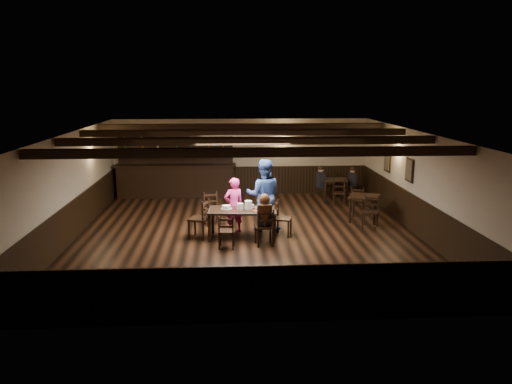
{
  "coord_description": "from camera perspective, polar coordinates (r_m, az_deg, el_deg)",
  "views": [
    {
      "loc": [
        -0.53,
        -12.68,
        3.92
      ],
      "look_at": [
        0.24,
        0.2,
        1.1
      ],
      "focal_mm": 35.0,
      "sensor_mm": 36.0,
      "label": 1
    }
  ],
  "objects": [
    {
      "name": "back_table_b",
      "position": [
        17.06,
        9.01,
        1.11
      ],
      "size": [
        0.93,
        0.93,
        0.75
      ],
      "color": "black",
      "rests_on": "ground"
    },
    {
      "name": "chair_end_left",
      "position": [
        12.87,
        -6.2,
        -2.72
      ],
      "size": [
        0.58,
        0.6,
        1.02
      ],
      "color": "black",
      "rests_on": "ground"
    },
    {
      "name": "menu_blue",
      "position": [
        12.93,
        0.88,
        -1.86
      ],
      "size": [
        0.36,
        0.27,
        0.0
      ],
      "primitive_type": "cube",
      "rotation": [
        0.0,
        0.0,
        -0.1
      ],
      "color": "#0E1C47",
      "rests_on": "dining_table"
    },
    {
      "name": "tea_light",
      "position": [
        12.87,
        -1.15,
        -1.83
      ],
      "size": [
        0.06,
        0.06,
        0.06
      ],
      "color": "#A5A8AD",
      "rests_on": "dining_table"
    },
    {
      "name": "chair_end_right",
      "position": [
        13.06,
        2.78,
        -2.7
      ],
      "size": [
        0.52,
        0.53,
        0.93
      ],
      "color": "black",
      "rests_on": "ground"
    },
    {
      "name": "woman_pink",
      "position": [
        13.29,
        -2.55,
        -1.53
      ],
      "size": [
        0.64,
        0.54,
        1.49
      ],
      "primitive_type": "imported",
      "rotation": [
        0.0,
        0.0,
        3.55
      ],
      "color": "#F43A8B",
      "rests_on": "ground"
    },
    {
      "name": "salt_shaker",
      "position": [
        12.73,
        0.02,
        -1.88
      ],
      "size": [
        0.04,
        0.04,
        0.09
      ],
      "primitive_type": "cylinder",
      "color": "silver",
      "rests_on": "dining_table"
    },
    {
      "name": "pepper_shaker",
      "position": [
        12.67,
        0.19,
        -1.95
      ],
      "size": [
        0.04,
        0.04,
        0.09
      ],
      "primitive_type": "cylinder",
      "color": "#A5A8AD",
      "rests_on": "dining_table"
    },
    {
      "name": "back_table_a",
      "position": [
        14.72,
        12.27,
        -0.8
      ],
      "size": [
        1.09,
        1.09,
        0.75
      ],
      "color": "black",
      "rests_on": "ground"
    },
    {
      "name": "bg_patron_right",
      "position": [
        17.34,
        10.97,
        1.73
      ],
      "size": [
        0.21,
        0.33,
        0.68
      ],
      "color": "black",
      "rests_on": "ground"
    },
    {
      "name": "ground",
      "position": [
        13.28,
        -0.98,
        -4.86
      ],
      "size": [
        10.0,
        10.0,
        0.0
      ],
      "primitive_type": "plane",
      "color": "black",
      "rests_on": "ground"
    },
    {
      "name": "plate_stack_a",
      "position": [
        12.79,
        -1.83,
        -1.66
      ],
      "size": [
        0.17,
        0.17,
        0.16
      ],
      "primitive_type": "cylinder",
      "color": "white",
      "rests_on": "dining_table"
    },
    {
      "name": "room_shell",
      "position": [
        12.91,
        -0.98,
        2.61
      ],
      "size": [
        9.02,
        10.02,
        2.71
      ],
      "color": "beige",
      "rests_on": "ground"
    },
    {
      "name": "dining_table",
      "position": [
        12.82,
        -1.57,
        -2.32
      ],
      "size": [
        1.79,
        0.99,
        0.75
      ],
      "color": "black",
      "rests_on": "ground"
    },
    {
      "name": "chair_near_right",
      "position": [
        12.21,
        1.03,
        -3.72
      ],
      "size": [
        0.48,
        0.47,
        0.94
      ],
      "color": "black",
      "rests_on": "ground"
    },
    {
      "name": "seated_person",
      "position": [
        12.19,
        0.97,
        -2.27
      ],
      "size": [
        0.36,
        0.53,
        0.87
      ],
      "color": "black",
      "rests_on": "ground"
    },
    {
      "name": "man_blue",
      "position": [
        13.41,
        0.88,
        -0.35
      ],
      "size": [
        1.02,
        0.83,
        1.96
      ],
      "primitive_type": "imported",
      "rotation": [
        0.0,
        0.0,
        3.04
      ],
      "color": "navy",
      "rests_on": "ground"
    },
    {
      "name": "menu_red",
      "position": [
        12.73,
        0.45,
        -2.08
      ],
      "size": [
        0.39,
        0.33,
        0.0
      ],
      "primitive_type": "cube",
      "rotation": [
        0.0,
        0.0,
        0.35
      ],
      "color": "maroon",
      "rests_on": "dining_table"
    },
    {
      "name": "cake",
      "position": [
        12.9,
        -3.39,
        -1.75
      ],
      "size": [
        0.27,
        0.27,
        0.09
      ],
      "color": "white",
      "rests_on": "dining_table"
    },
    {
      "name": "bar_counter",
      "position": [
        17.77,
        -9.12,
        1.8
      ],
      "size": [
        4.21,
        0.7,
        2.2
      ],
      "color": "black",
      "rests_on": "ground"
    },
    {
      "name": "chair_near_left",
      "position": [
        12.03,
        -3.42,
        -4.29
      ],
      "size": [
        0.42,
        0.4,
        0.83
      ],
      "color": "black",
      "rests_on": "ground"
    },
    {
      "name": "bg_patron_left",
      "position": [
        16.98,
        7.42,
        1.76
      ],
      "size": [
        0.27,
        0.39,
        0.75
      ],
      "color": "black",
      "rests_on": "ground"
    },
    {
      "name": "drink_glass",
      "position": [
        12.94,
        -0.37,
        -1.63
      ],
      "size": [
        0.06,
        0.06,
        0.1
      ],
      "primitive_type": "cylinder",
      "color": "silver",
      "rests_on": "dining_table"
    },
    {
      "name": "chair_far_pushed",
      "position": [
        14.14,
        -5.11,
        -1.58
      ],
      "size": [
        0.53,
        0.52,
        0.92
      ],
      "color": "black",
      "rests_on": "ground"
    },
    {
      "name": "plate_stack_b",
      "position": [
        12.82,
        -0.87,
        -1.48
      ],
      "size": [
        0.19,
        0.19,
        0.22
      ],
      "primitive_type": "cylinder",
      "color": "white",
      "rests_on": "dining_table"
    }
  ]
}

